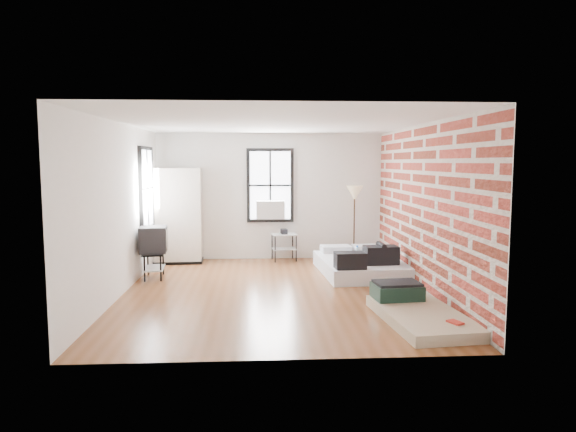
{
  "coord_description": "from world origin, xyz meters",
  "views": [
    {
      "loc": [
        -0.26,
        -8.43,
        2.16
      ],
      "look_at": [
        0.24,
        0.3,
        1.24
      ],
      "focal_mm": 32.0,
      "sensor_mm": 36.0,
      "label": 1
    }
  ],
  "objects": [
    {
      "name": "side_table",
      "position": [
        0.29,
        2.72,
        0.48
      ],
      "size": [
        0.59,
        0.51,
        0.7
      ],
      "rotation": [
        0.0,
        0.0,
        0.16
      ],
      "color": "black",
      "rests_on": "ground"
    },
    {
      "name": "room_shell",
      "position": [
        0.23,
        0.36,
        1.74
      ],
      "size": [
        5.02,
        6.02,
        2.8
      ],
      "color": "silver",
      "rests_on": "ground"
    },
    {
      "name": "ground",
      "position": [
        0.0,
        0.0,
        0.0
      ],
      "size": [
        6.0,
        6.0,
        0.0
      ],
      "primitive_type": "plane",
      "color": "brown",
      "rests_on": "ground"
    },
    {
      "name": "mattress_bare",
      "position": [
        1.91,
        -1.61,
        0.12
      ],
      "size": [
        1.17,
        1.96,
        0.4
      ],
      "rotation": [
        0.0,
        0.0,
        0.1
      ],
      "color": "tan",
      "rests_on": "ground"
    },
    {
      "name": "tv_stand",
      "position": [
        -2.21,
        1.14,
        0.7
      ],
      "size": [
        0.54,
        0.73,
        0.97
      ],
      "rotation": [
        0.0,
        0.0,
        0.1
      ],
      "color": "black",
      "rests_on": "ground"
    },
    {
      "name": "mattress_main",
      "position": [
        1.75,
        1.31,
        0.19
      ],
      "size": [
        1.7,
        2.22,
        0.68
      ],
      "rotation": [
        0.0,
        0.0,
        0.07
      ],
      "color": "white",
      "rests_on": "ground"
    },
    {
      "name": "floor_lamp",
      "position": [
        1.84,
        2.65,
        1.42
      ],
      "size": [
        0.35,
        0.35,
        1.65
      ],
      "color": "#312010",
      "rests_on": "ground"
    },
    {
      "name": "wardrobe",
      "position": [
        -2.0,
        2.65,
        1.02
      ],
      "size": [
        1.06,
        0.64,
        2.04
      ],
      "rotation": [
        0.0,
        0.0,
        0.05
      ],
      "color": "black",
      "rests_on": "ground"
    }
  ]
}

